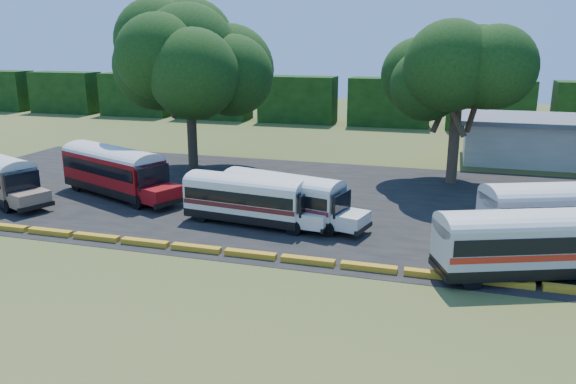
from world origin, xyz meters
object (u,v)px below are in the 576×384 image
(bus_cream_west, at_px, (249,197))
(bus_white_red, at_px, (530,240))
(bus_red, at_px, (115,168))
(tree_west, at_px, (188,54))

(bus_cream_west, relative_size, bus_white_red, 0.92)
(bus_red, xyz_separation_m, bus_white_red, (26.12, -7.01, -0.17))
(bus_cream_west, xyz_separation_m, tree_west, (-9.48, 12.20, 7.85))
(bus_cream_west, distance_m, tree_west, 17.33)
(bus_red, height_order, bus_white_red, bus_red)
(tree_west, bearing_deg, bus_cream_west, -52.16)
(bus_cream_west, height_order, tree_west, tree_west)
(bus_red, relative_size, bus_cream_west, 1.17)
(bus_cream_west, xyz_separation_m, bus_white_red, (15.03, -3.82, 0.16))
(bus_white_red, height_order, tree_west, tree_west)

